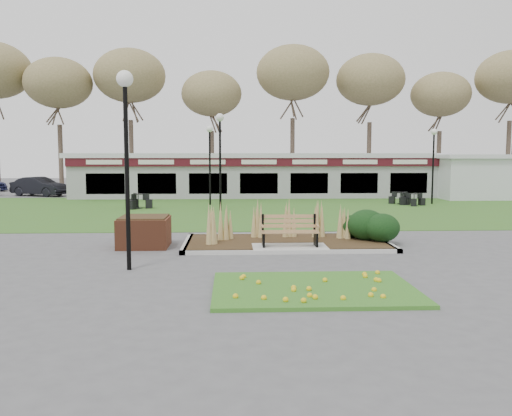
{
  "coord_description": "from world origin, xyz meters",
  "views": [
    {
      "loc": [
        -1.7,
        -15.61,
        2.84
      ],
      "look_at": [
        -0.91,
        2.0,
        1.09
      ],
      "focal_mm": 38.0,
      "sensor_mm": 36.0,
      "label": 1
    }
  ],
  "objects_px": {
    "brick_planter": "(144,231)",
    "lamp_post_mid_right": "(210,147)",
    "bistro_set_d": "(414,202)",
    "lamp_post_mid_left": "(220,140)",
    "patio_umbrella": "(511,175)",
    "lamp_post_far_right": "(434,149)",
    "bistro_set_a": "(138,204)",
    "food_pavilion": "(258,175)",
    "park_bench": "(289,230)",
    "car_black": "(39,186)",
    "bistro_set_c": "(401,200)",
    "lamp_post_near_left": "(126,126)",
    "service_hut": "(472,176)"
  },
  "relations": [
    {
      "from": "patio_umbrella",
      "to": "car_black",
      "type": "distance_m",
      "value": 31.04
    },
    {
      "from": "patio_umbrella",
      "to": "car_black",
      "type": "relative_size",
      "value": 0.64
    },
    {
      "from": "bistro_set_c",
      "to": "bistro_set_d",
      "type": "relative_size",
      "value": 1.06
    },
    {
      "from": "park_bench",
      "to": "bistro_set_c",
      "type": "relative_size",
      "value": 1.33
    },
    {
      "from": "lamp_post_far_right",
      "to": "bistro_set_d",
      "type": "height_order",
      "value": "lamp_post_far_right"
    },
    {
      "from": "food_pavilion",
      "to": "lamp_post_far_right",
      "type": "xyz_separation_m",
      "value": [
        9.69,
        -5.32,
        1.64
      ]
    },
    {
      "from": "park_bench",
      "to": "food_pavilion",
      "type": "distance_m",
      "value": 19.73
    },
    {
      "from": "bistro_set_c",
      "to": "lamp_post_near_left",
      "type": "bearing_deg",
      "value": -125.59
    },
    {
      "from": "brick_planter",
      "to": "lamp_post_mid_left",
      "type": "relative_size",
      "value": 0.31
    },
    {
      "from": "lamp_post_mid_right",
      "to": "patio_umbrella",
      "type": "xyz_separation_m",
      "value": [
        18.92,
        3.39,
        -1.69
      ]
    },
    {
      "from": "brick_planter",
      "to": "lamp_post_mid_right",
      "type": "xyz_separation_m",
      "value": [
        1.48,
        13.61,
        2.74
      ]
    },
    {
      "from": "lamp_post_near_left",
      "to": "bistro_set_d",
      "type": "xyz_separation_m",
      "value": [
        12.59,
        16.06,
        -3.29
      ]
    },
    {
      "from": "lamp_post_mid_left",
      "to": "patio_umbrella",
      "type": "relative_size",
      "value": 1.94
    },
    {
      "from": "lamp_post_far_right",
      "to": "patio_umbrella",
      "type": "distance_m",
      "value": 7.32
    },
    {
      "from": "service_hut",
      "to": "bistro_set_c",
      "type": "distance_m",
      "value": 6.72
    },
    {
      "from": "lamp_post_mid_left",
      "to": "food_pavilion",
      "type": "bearing_deg",
      "value": 74.93
    },
    {
      "from": "lamp_post_mid_left",
      "to": "bistro_set_d",
      "type": "bearing_deg",
      "value": 11.9
    },
    {
      "from": "lamp_post_mid_left",
      "to": "lamp_post_mid_right",
      "type": "height_order",
      "value": "lamp_post_mid_left"
    },
    {
      "from": "lamp_post_mid_left",
      "to": "patio_umbrella",
      "type": "xyz_separation_m",
      "value": [
        18.28,
        6.51,
        -2.02
      ]
    },
    {
      "from": "lamp_post_near_left",
      "to": "car_black",
      "type": "xyz_separation_m",
      "value": [
        -10.55,
        24.1,
        -2.87
      ]
    },
    {
      "from": "lamp_post_mid_left",
      "to": "bistro_set_d",
      "type": "distance_m",
      "value": 11.35
    },
    {
      "from": "lamp_post_mid_left",
      "to": "car_black",
      "type": "height_order",
      "value": "lamp_post_mid_left"
    },
    {
      "from": "lamp_post_mid_right",
      "to": "bistro_set_a",
      "type": "distance_m",
      "value": 5.05
    },
    {
      "from": "food_pavilion",
      "to": "bistro_set_d",
      "type": "distance_m",
      "value": 10.49
    },
    {
      "from": "brick_planter",
      "to": "lamp_post_far_right",
      "type": "bearing_deg",
      "value": 44.07
    },
    {
      "from": "lamp_post_far_right",
      "to": "bistro_set_c",
      "type": "distance_m",
      "value": 3.41
    },
    {
      "from": "food_pavilion",
      "to": "bistro_set_c",
      "type": "bearing_deg",
      "value": -34.51
    },
    {
      "from": "lamp_post_near_left",
      "to": "service_hut",
      "type": "bearing_deg",
      "value": 48.9
    },
    {
      "from": "park_bench",
      "to": "food_pavilion",
      "type": "relative_size",
      "value": 0.07
    },
    {
      "from": "bistro_set_c",
      "to": "patio_umbrella",
      "type": "bearing_deg",
      "value": 22.87
    },
    {
      "from": "lamp_post_far_right",
      "to": "bistro_set_a",
      "type": "height_order",
      "value": "lamp_post_far_right"
    },
    {
      "from": "brick_planter",
      "to": "patio_umbrella",
      "type": "height_order",
      "value": "patio_umbrella"
    },
    {
      "from": "lamp_post_near_left",
      "to": "park_bench",
      "type": "bearing_deg",
      "value": 31.36
    },
    {
      "from": "lamp_post_near_left",
      "to": "bistro_set_a",
      "type": "xyz_separation_m",
      "value": [
        -2.35,
        15.1,
        -3.25
      ]
    },
    {
      "from": "lamp_post_near_left",
      "to": "patio_umbrella",
      "type": "xyz_separation_m",
      "value": [
        20.24,
        20.34,
        -2.0
      ]
    },
    {
      "from": "service_hut",
      "to": "bistro_set_d",
      "type": "xyz_separation_m",
      "value": [
        -5.15,
        -4.27,
        -1.21
      ]
    },
    {
      "from": "food_pavilion",
      "to": "bistro_set_c",
      "type": "xyz_separation_m",
      "value": [
        7.85,
        -5.4,
        -1.23
      ]
    },
    {
      "from": "lamp_post_mid_left",
      "to": "lamp_post_far_right",
      "type": "relative_size",
      "value": 1.14
    },
    {
      "from": "bistro_set_a",
      "to": "lamp_post_far_right",
      "type": "bearing_deg",
      "value": 6.58
    },
    {
      "from": "lamp_post_mid_right",
      "to": "bistro_set_c",
      "type": "xyz_separation_m",
      "value": [
        10.77,
        -0.04,
        -2.97
      ]
    },
    {
      "from": "park_bench",
      "to": "food_pavilion",
      "type": "height_order",
      "value": "food_pavilion"
    },
    {
      "from": "lamp_post_far_right",
      "to": "lamp_post_mid_left",
      "type": "bearing_deg",
      "value": -165.23
    },
    {
      "from": "service_hut",
      "to": "bistro_set_a",
      "type": "bearing_deg",
      "value": -165.4
    },
    {
      "from": "park_bench",
      "to": "lamp_post_mid_left",
      "type": "xyz_separation_m",
      "value": [
        -2.28,
        11.24,
        2.95
      ]
    },
    {
      "from": "lamp_post_mid_right",
      "to": "bistro_set_d",
      "type": "height_order",
      "value": "lamp_post_mid_right"
    },
    {
      "from": "lamp_post_far_right",
      "to": "patio_umbrella",
      "type": "bearing_deg",
      "value": 28.03
    },
    {
      "from": "lamp_post_near_left",
      "to": "car_black",
      "type": "distance_m",
      "value": 26.47
    },
    {
      "from": "brick_planter",
      "to": "patio_umbrella",
      "type": "distance_m",
      "value": 26.58
    },
    {
      "from": "park_bench",
      "to": "lamp_post_near_left",
      "type": "bearing_deg",
      "value": -148.64
    },
    {
      "from": "lamp_post_mid_right",
      "to": "bistro_set_d",
      "type": "relative_size",
      "value": 3.66
    }
  ]
}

